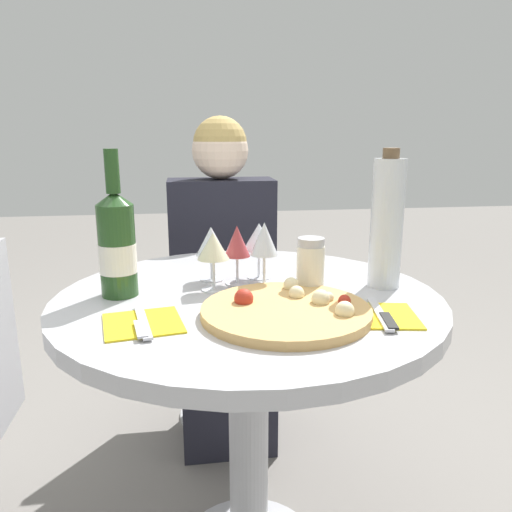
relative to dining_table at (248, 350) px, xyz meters
The scene contains 14 objects.
dining_table is the anchor object (origin of this frame).
chair_behind_diner 0.79m from the dining_table, 90.62° to the left, with size 0.40×0.40×0.85m.
seated_diner 0.64m from the dining_table, 90.75° to the left, with size 0.38×0.40×1.17m.
pizza_large 0.22m from the dining_table, 66.76° to the right, with size 0.35×0.35×0.05m.
wine_bottle 0.40m from the dining_table, behind, with size 0.09×0.09×0.33m.
tall_carafe 0.45m from the dining_table, ahead, with size 0.08×0.08×0.33m.
sugar_shaker 0.25m from the dining_table, ahead, with size 0.07×0.07×0.13m.
wine_glass_front_left 0.26m from the dining_table, 149.15° to the left, with size 0.08×0.08×0.14m.
wine_glass_front_right 0.27m from the dining_table, 45.37° to the left, with size 0.07×0.07×0.16m.
wine_glass_back_right 0.29m from the dining_table, 70.98° to the left, with size 0.08×0.08×0.14m.
wine_glass_back_left 0.29m from the dining_table, 120.32° to the left, with size 0.08×0.08×0.14m.
wine_glass_center 0.26m from the dining_table, 100.09° to the left, with size 0.06×0.06×0.15m.
place_setting_left 0.32m from the dining_table, 145.38° to the right, with size 0.17×0.19×0.01m.
place_setting_right 0.34m from the dining_table, 36.50° to the right, with size 0.17×0.19×0.01m.
Camera 1 is at (-0.14, -1.10, 1.11)m, focal length 35.00 mm.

